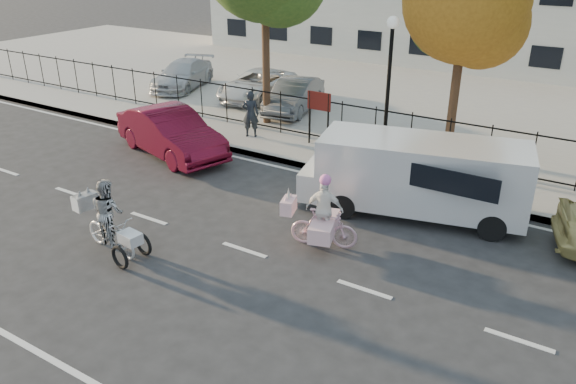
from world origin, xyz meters
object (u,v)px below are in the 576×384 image
Objects in this scene: white_van at (418,174)px; red_sedan at (171,133)px; lot_car_c at (294,96)px; zebra_trike at (110,224)px; pedestrian at (250,114)px; lamppost at (390,64)px; unicorn_bike at (323,220)px; lot_car_a at (183,75)px; lot_car_b at (257,85)px.

white_van is 8.28m from red_sedan.
lot_car_c is (-7.22, 5.90, -0.30)m from white_van.
pedestrian is at bearing 20.07° from zebra_trike.
lamppost is 6.25m from unicorn_bike.
pedestrian is at bearing -96.36° from lot_car_c.
lamppost reaches higher than lot_car_c.
lot_car_b is at bearing -12.57° from lot_car_a.
lot_car_a is (-12.40, 9.28, 0.10)m from unicorn_bike.
unicorn_bike is 10.54m from lot_car_c.
zebra_trike is (-3.02, -8.40, -2.43)m from lamppost.
white_van is 9.33m from lot_car_c.
lot_car_a is at bearing -179.22° from lot_car_b.
white_van is at bearing -40.45° from unicorn_bike.
white_van is 1.52× the size of lot_car_c.
white_van is 1.37× the size of lot_car_b.
lot_car_c is at bearing 149.76° from lamppost.
lamppost is 1.11× the size of lot_car_c.
lamppost is 0.94× the size of red_sedan.
red_sedan is 1.18× the size of lot_car_c.
lot_car_a is 6.41m from lot_car_c.
pedestrian is (1.37, 2.53, 0.20)m from red_sedan.
lamppost is at bearing -7.71° from unicorn_bike.
lamppost is at bearing 158.49° from pedestrian.
zebra_trike is 0.45× the size of red_sedan.
pedestrian is 7.84m from lot_car_a.
red_sedan is 8.48m from lot_car_a.
pedestrian reaches higher than lot_car_a.
zebra_trike is 4.78m from unicorn_bike.
white_van is 11.78m from lot_car_b.
lamppost is 1.01× the size of lot_car_b.
lamppost reaches higher than zebra_trike.
unicorn_bike reaches higher than pedestrian.
white_van is at bearing -42.05° from lot_car_a.
unicorn_bike is 7.73m from pedestrian.
zebra_trike reaches higher than red_sedan.
zebra_trike is at bearing -109.78° from lamppost.
white_van is 1.40× the size of lot_car_a.
pedestrian is at bearing -47.68° from lot_car_a.
unicorn_bike is 15.48m from lot_car_a.
lot_car_a is at bearing 141.34° from white_van.
lot_car_c is at bearing 7.38° from red_sedan.
lot_car_c is at bearing 127.70° from white_van.
pedestrian is 0.38× the size of lot_car_b.
red_sedan is (-8.27, -0.08, -0.34)m from white_van.
lot_car_c is (6.38, -0.62, 0.03)m from lot_car_a.
unicorn_bike is (3.93, 2.72, -0.02)m from zebra_trike.
lamppost is 2.09× the size of zebra_trike.
unicorn_bike is 3.04m from white_van.
red_sedan is (-7.07, 2.68, 0.10)m from unicorn_bike.
lot_car_a is (-6.70, 4.07, -0.20)m from pedestrian.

